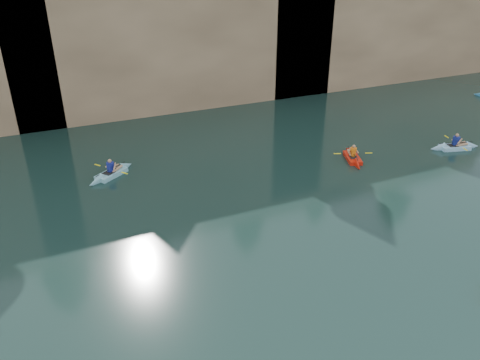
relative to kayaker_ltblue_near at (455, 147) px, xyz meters
name	(u,v)px	position (x,y,z in m)	size (l,w,h in m)	color
ground	(329,289)	(-14.34, -7.94, -0.15)	(160.00, 160.00, 0.00)	black
cliff	(133,15)	(-14.34, 22.06, 5.85)	(70.00, 16.00, 12.00)	tan
cliff_slab_center	(183,30)	(-12.34, 14.66, 5.55)	(24.00, 2.40, 11.40)	tan
cliff_slab_east	(401,25)	(7.66, 14.66, 4.77)	(26.00, 2.40, 9.84)	tan
sea_cave_center	(108,98)	(-18.34, 14.01, 1.45)	(3.50, 1.00, 3.20)	black
sea_cave_east	(284,70)	(-4.34, 14.01, 2.10)	(5.00, 1.00, 4.50)	black
kayaker_ltblue_near	(455,147)	(0.00, 0.00, 0.00)	(3.24, 2.38, 1.25)	#93CDF6
kayaker_red_far	(353,157)	(-6.66, 1.23, -0.01)	(2.14, 3.14, 1.14)	red
kayaker_ltblue_mid	(111,173)	(-19.90, 4.73, 0.00)	(3.03, 2.46, 1.22)	#81C6D9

